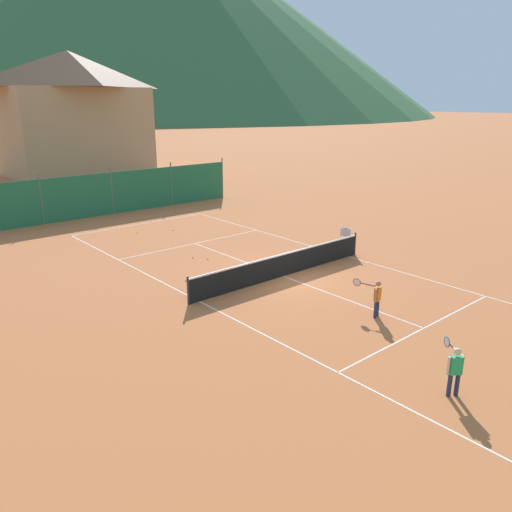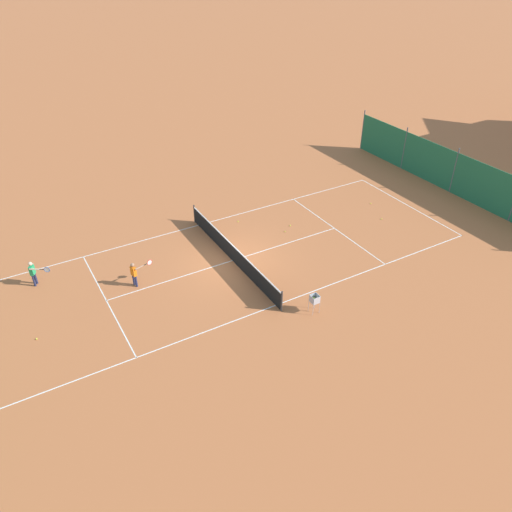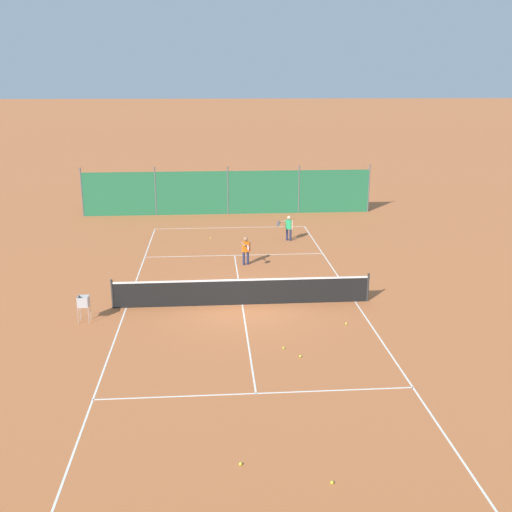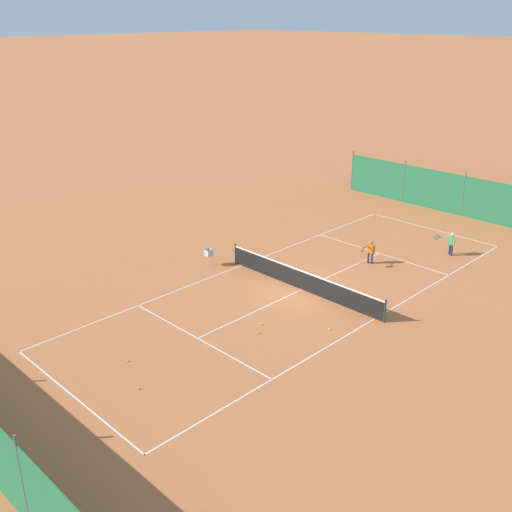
# 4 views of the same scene
# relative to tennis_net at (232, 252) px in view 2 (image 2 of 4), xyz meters

# --- Properties ---
(ground_plane) EXTENTS (600.00, 600.00, 0.00)m
(ground_plane) POSITION_rel_tennis_net_xyz_m (0.00, 0.00, -0.50)
(ground_plane) COLOR #BC6638
(court_line_markings) EXTENTS (8.25, 23.85, 0.01)m
(court_line_markings) POSITION_rel_tennis_net_xyz_m (0.00, 0.00, -0.50)
(court_line_markings) COLOR white
(court_line_markings) RESTS_ON ground
(tennis_net) EXTENTS (9.18, 0.08, 1.06)m
(tennis_net) POSITION_rel_tennis_net_xyz_m (0.00, 0.00, 0.00)
(tennis_net) COLOR #2D2D2D
(tennis_net) RESTS_ON ground
(windscreen_fence_far) EXTENTS (17.28, 0.08, 2.90)m
(windscreen_fence_far) POSITION_rel_tennis_net_xyz_m (-0.00, 15.50, 0.81)
(windscreen_fence_far) COLOR #236B42
(windscreen_fence_far) RESTS_ON ground
(player_near_service) EXTENTS (0.41, 1.08, 1.25)m
(player_near_service) POSITION_rel_tennis_net_xyz_m (-0.43, -4.84, 0.23)
(player_near_service) COLOR #23284C
(player_near_service) RESTS_ON ground
(player_near_baseline) EXTENTS (0.87, 0.86, 1.27)m
(player_near_baseline) POSITION_rel_tennis_net_xyz_m (-2.80, -8.86, 0.24)
(player_near_baseline) COLOR #23284C
(player_near_baseline) RESTS_ON ground
(tennis_ball_mid_court) EXTENTS (0.07, 0.07, 0.07)m
(tennis_ball_mid_court) POSITION_rel_tennis_net_xyz_m (-1.44, 4.41, -0.47)
(tennis_ball_mid_court) COLOR #CCE033
(tennis_ball_mid_court) RESTS_ON ground
(tennis_ball_service_box) EXTENTS (0.07, 0.07, 0.07)m
(tennis_ball_service_box) POSITION_rel_tennis_net_xyz_m (-1.22, 10.09, -0.47)
(tennis_ball_service_box) COLOR #CCE033
(tennis_ball_service_box) RESTS_ON ground
(tennis_ball_alley_left) EXTENTS (0.07, 0.07, 0.07)m
(tennis_ball_alley_left) POSITION_rel_tennis_net_xyz_m (1.09, -9.57, -0.47)
(tennis_ball_alley_left) COLOR #CCE033
(tennis_ball_alley_left) RESTS_ON ground
(tennis_ball_by_net_left) EXTENTS (0.07, 0.07, 0.07)m
(tennis_ball_by_net_left) POSITION_rel_tennis_net_xyz_m (0.55, 9.35, -0.47)
(tennis_ball_by_net_left) COLOR #CCE033
(tennis_ball_by_net_left) RESTS_ON ground
(tennis_ball_near_corner) EXTENTS (0.07, 0.07, 0.07)m
(tennis_ball_near_corner) POSITION_rel_tennis_net_xyz_m (-1.03, 3.80, -0.47)
(tennis_ball_near_corner) COLOR #CCE033
(tennis_ball_near_corner) RESTS_ON ground
(tennis_ball_far_corner) EXTENTS (0.07, 0.07, 0.07)m
(tennis_ball_far_corner) POSITION_rel_tennis_net_xyz_m (-3.31, 2.11, -0.47)
(tennis_ball_far_corner) COLOR #CCE033
(tennis_ball_far_corner) RESTS_ON ground
(ball_hopper) EXTENTS (0.36, 0.36, 0.89)m
(ball_hopper) POSITION_rel_tennis_net_xyz_m (5.31, 1.20, 0.15)
(ball_hopper) COLOR #B7B7BC
(ball_hopper) RESTS_ON ground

